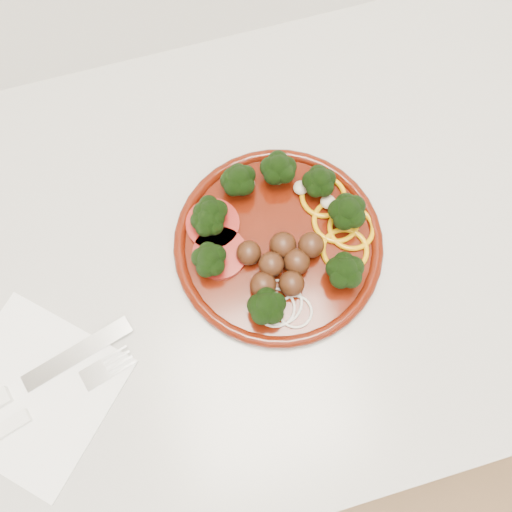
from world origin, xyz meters
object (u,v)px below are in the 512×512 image
object	(u,v)px
plate	(275,236)
fork	(12,424)
knife	(3,397)
napkin	(32,393)

from	to	relation	value
plate	fork	xyz separation A→B (m)	(-0.33, -0.12, -0.01)
plate	knife	distance (m)	0.34
napkin	plate	bearing A→B (deg)	17.32
napkin	fork	xyz separation A→B (m)	(-0.02, -0.03, 0.01)
plate	fork	size ratio (longest dim) A/B	1.17
napkin	fork	size ratio (longest dim) A/B	0.80
plate	napkin	world-z (taller)	plate
plate	knife	bearing A→B (deg)	-164.64
plate	napkin	size ratio (longest dim) A/B	1.47
knife	fork	bearing A→B (deg)	-97.00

